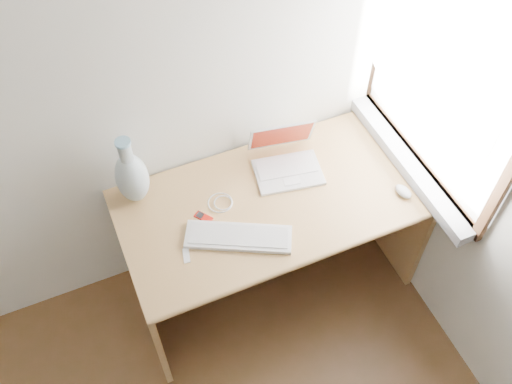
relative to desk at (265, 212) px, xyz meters
name	(u,v)px	position (x,y,z in m)	size (l,w,h in m)	color
window	(438,81)	(0.69, -0.16, 0.74)	(0.11, 0.99, 1.10)	white
desk	(265,212)	(0.00, 0.00, 0.00)	(1.42, 0.71, 0.75)	tan
laptop	(285,160)	(0.13, 0.07, 0.26)	(0.34, 0.31, 0.21)	white
external_keyboard	(238,237)	(-0.23, -0.22, 0.23)	(0.47, 0.33, 0.02)	white
mouse	(403,191)	(0.56, -0.29, 0.23)	(0.05, 0.09, 0.03)	white
ipod	(204,217)	(-0.33, -0.06, 0.22)	(0.08, 0.09, 0.01)	#A9140B
cable_coil	(220,203)	(-0.23, -0.01, 0.22)	(0.12, 0.12, 0.01)	white
remote	(186,256)	(-0.47, -0.22, 0.22)	(0.03, 0.07, 0.01)	white
vase	(132,176)	(-0.57, 0.17, 0.37)	(0.15, 0.15, 0.38)	#AFC2CA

